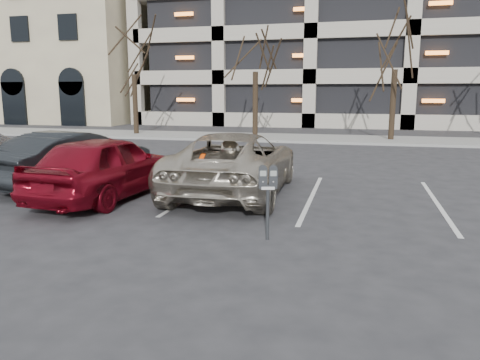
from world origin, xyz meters
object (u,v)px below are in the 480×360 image
at_px(tree_b, 256,30).
at_px(suv_silver, 235,163).
at_px(car_dark, 75,159).
at_px(tree_c, 398,24).
at_px(parking_meter, 268,184).
at_px(car_red, 106,166).
at_px(tree_a, 132,36).

xyz_separation_m(tree_b, suv_silver, (2.50, -13.68, -4.88)).
bearing_deg(car_dark, tree_c, -107.07).
relative_size(parking_meter, car_red, 0.28).
bearing_deg(car_red, parking_meter, 157.45).
xyz_separation_m(tree_a, suv_silver, (9.50, -13.68, -4.77)).
bearing_deg(car_red, tree_b, -86.43).
bearing_deg(parking_meter, tree_a, 107.74).
distance_m(tree_b, car_red, 15.76).
height_order(tree_a, car_dark, tree_a).
relative_size(tree_c, suv_silver, 1.43).
bearing_deg(car_dark, tree_a, -54.31).
relative_size(tree_c, parking_meter, 6.31).
xyz_separation_m(tree_a, parking_meter, (11.00, -17.15, -4.56)).
height_order(suv_silver, car_dark, suv_silver).
relative_size(suv_silver, car_dark, 1.24).
distance_m(car_red, car_dark, 1.84).
height_order(tree_b, car_red, tree_b).
bearing_deg(suv_silver, tree_a, -57.09).
bearing_deg(tree_a, tree_c, 0.00).
distance_m(tree_a, tree_c, 14.00).
distance_m(parking_meter, car_dark, 6.61).
bearing_deg(parking_meter, suv_silver, 98.43).
distance_m(tree_c, car_dark, 17.20).
height_order(tree_c, car_dark, tree_c).
height_order(parking_meter, car_red, car_red).
relative_size(tree_a, tree_c, 0.97).
bearing_deg(parking_meter, car_red, 137.99).
xyz_separation_m(tree_a, car_dark, (5.23, -13.93, -4.79)).
height_order(tree_c, parking_meter, tree_c).
distance_m(tree_c, suv_silver, 15.23).
xyz_separation_m(tree_b, parking_meter, (4.00, -17.15, -4.68)).
bearing_deg(tree_b, car_red, -90.97).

